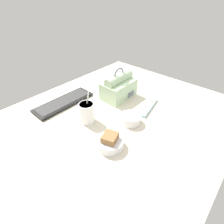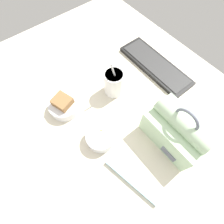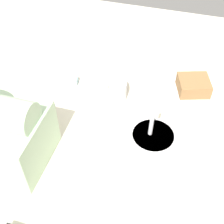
{
  "view_description": "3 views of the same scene",
  "coord_description": "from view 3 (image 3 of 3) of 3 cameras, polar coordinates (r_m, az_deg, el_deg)",
  "views": [
    {
      "loc": [
        -55.73,
        -49.03,
        61.86
      ],
      "look_at": [
        -0.21,
        0.64,
        7.0
      ],
      "focal_mm": 28.0,
      "sensor_mm": 36.0,
      "label": 1
    },
    {
      "loc": [
        23.43,
        -18.11,
        65.91
      ],
      "look_at": [
        -0.21,
        0.64,
        7.0
      ],
      "focal_mm": 28.0,
      "sensor_mm": 36.0,
      "label": 2
    },
    {
      "loc": [
        -12.83,
        43.65,
        53.53
      ],
      "look_at": [
        -0.21,
        0.64,
        7.0
      ],
      "focal_mm": 50.0,
      "sensor_mm": 36.0,
      "label": 3
    }
  ],
  "objects": [
    {
      "name": "desk_surface",
      "position": [
        0.69,
        -0.02,
        -3.03
      ],
      "size": [
        140.0,
        110.0,
        2.0
      ],
      "color": "beige",
      "rests_on": "ground"
    },
    {
      "name": "soup_cup",
      "position": [
        0.57,
        7.04,
        -7.52
      ],
      "size": [
        8.05,
        8.05,
        18.52
      ],
      "color": "white",
      "rests_on": "desk_surface"
    },
    {
      "name": "bento_bowl_sandwich",
      "position": [
        0.74,
        14.25,
        3.03
      ],
      "size": [
        12.3,
        12.3,
        7.18
      ],
      "color": "silver",
      "rests_on": "desk_surface"
    },
    {
      "name": "bento_bowl_snacks",
      "position": [
        0.73,
        -1.47,
        4.19
      ],
      "size": [
        10.67,
        10.67,
        5.58
      ],
      "color": "silver",
      "rests_on": "desk_surface"
    },
    {
      "name": "chopstick_case",
      "position": [
        0.81,
        -13.78,
        5.96
      ],
      "size": [
        21.42,
        6.68,
        1.6
      ],
      "color": "#99C6D6",
      "rests_on": "desk_surface"
    }
  ]
}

